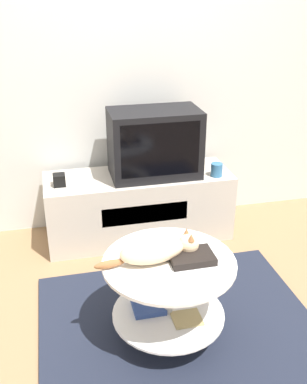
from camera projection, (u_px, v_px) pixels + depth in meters
name	position (u px, v px, depth m)	size (l,w,h in m)	color
ground_plane	(181.00, 332.00, 2.57)	(12.00, 12.00, 0.00)	#93704C
wall_back	(130.00, 59.00, 3.29)	(8.00, 0.05, 2.60)	silver
rug	(181.00, 331.00, 2.56)	(1.58, 1.35, 0.02)	#1E2333
tv_stand	(139.00, 206.00, 3.44)	(1.39, 0.48, 0.51)	beige
tv	(155.00, 143.00, 3.24)	(0.65, 0.37, 0.49)	black
speaker	(59.00, 180.00, 3.15)	(0.09, 0.09, 0.09)	black
mug	(217.00, 170.00, 3.31)	(0.09, 0.09, 0.10)	teal
coffee_table	(168.00, 288.00, 2.39)	(0.70, 0.70, 0.49)	#B2B2B7
dvd_box	(191.00, 257.00, 2.31)	(0.23, 0.16, 0.04)	black
cat	(157.00, 250.00, 2.31)	(0.56, 0.21, 0.13)	beige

